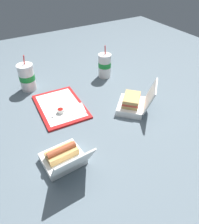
# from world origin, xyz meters

# --- Properties ---
(ground_plane) EXTENTS (3.20, 3.20, 0.00)m
(ground_plane) POSITION_xyz_m (0.00, 0.00, 0.00)
(ground_plane) COLOR slate
(food_tray) EXTENTS (0.38, 0.28, 0.01)m
(food_tray) POSITION_xyz_m (0.24, 0.12, 0.01)
(food_tray) COLOR red
(food_tray) RESTS_ON ground_plane
(ketchup_cup) EXTENTS (0.04, 0.04, 0.02)m
(ketchup_cup) POSITION_xyz_m (0.17, 0.14, 0.03)
(ketchup_cup) COLOR white
(ketchup_cup) RESTS_ON food_tray
(napkin_stack) EXTENTS (0.12, 0.12, 0.00)m
(napkin_stack) POSITION_xyz_m (0.15, 0.05, 0.02)
(napkin_stack) COLOR white
(napkin_stack) RESTS_ON food_tray
(plastic_fork) EXTENTS (0.10, 0.06, 0.00)m
(plastic_fork) POSITION_xyz_m (0.20, 0.17, 0.02)
(plastic_fork) COLOR white
(plastic_fork) RESTS_ON food_tray
(clamshell_hotdog_back) EXTENTS (0.23, 0.19, 0.17)m
(clamshell_hotdog_back) POSITION_xyz_m (-0.17, 0.26, 0.04)
(clamshell_hotdog_back) COLOR white
(clamshell_hotdog_back) RESTS_ON ground_plane
(clamshell_sandwich_center) EXTENTS (0.28, 0.28, 0.18)m
(clamshell_sandwich_center) POSITION_xyz_m (0.00, -0.25, 0.04)
(clamshell_sandwich_center) COLOR white
(clamshell_sandwich_center) RESTS_ON ground_plane
(soda_cup_right) EXTENTS (0.10, 0.10, 0.23)m
(soda_cup_right) POSITION_xyz_m (0.43, -0.31, 0.09)
(soda_cup_right) COLOR white
(soda_cup_right) RESTS_ON ground_plane
(soda_cup_corner) EXTENTS (0.10, 0.10, 0.24)m
(soda_cup_corner) POSITION_xyz_m (0.54, 0.22, 0.09)
(soda_cup_corner) COLOR white
(soda_cup_corner) RESTS_ON ground_plane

